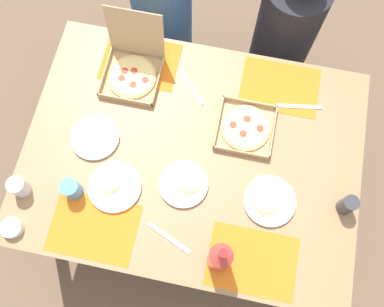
# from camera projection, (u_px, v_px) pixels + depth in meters

# --- Properties ---
(ground_plane) EXTENTS (6.00, 6.00, 0.00)m
(ground_plane) POSITION_uv_depth(u_px,v_px,m) (192.00, 191.00, 2.53)
(ground_plane) COLOR brown
(dining_table) EXTENTS (1.48, 1.10, 0.73)m
(dining_table) POSITION_uv_depth(u_px,v_px,m) (192.00, 160.00, 1.93)
(dining_table) COLOR #3F3328
(dining_table) RESTS_ON ground_plane
(placemat_near_left) EXTENTS (0.36, 0.26, 0.00)m
(placemat_near_left) POSITION_uv_depth(u_px,v_px,m) (94.00, 228.00, 1.73)
(placemat_near_left) COLOR orange
(placemat_near_left) RESTS_ON dining_table
(placemat_near_right) EXTENTS (0.36, 0.26, 0.00)m
(placemat_near_right) POSITION_uv_depth(u_px,v_px,m) (252.00, 261.00, 1.69)
(placemat_near_right) COLOR orange
(placemat_near_right) RESTS_ON dining_table
(placemat_far_left) EXTENTS (0.36, 0.26, 0.00)m
(placemat_far_left) POSITION_uv_depth(u_px,v_px,m) (141.00, 61.00, 1.98)
(placemat_far_left) COLOR orange
(placemat_far_left) RESTS_ON dining_table
(placemat_far_right) EXTENTS (0.36, 0.26, 0.00)m
(placemat_far_right) POSITION_uv_depth(u_px,v_px,m) (280.00, 87.00, 1.94)
(placemat_far_right) COLOR orange
(placemat_far_right) RESTS_ON dining_table
(pizza_box_center) EXTENTS (0.25, 0.25, 0.04)m
(pizza_box_center) POSITION_uv_depth(u_px,v_px,m) (245.00, 128.00, 1.86)
(pizza_box_center) COLOR tan
(pizza_box_center) RESTS_ON dining_table
(pizza_box_edge_far) EXTENTS (0.26, 0.29, 0.29)m
(pizza_box_edge_far) POSITION_uv_depth(u_px,v_px,m) (133.00, 67.00, 1.92)
(pizza_box_edge_far) COLOR tan
(pizza_box_edge_far) RESTS_ON dining_table
(plate_far_left) EXTENTS (0.21, 0.21, 0.03)m
(plate_far_left) POSITION_uv_depth(u_px,v_px,m) (184.00, 184.00, 1.78)
(plate_far_left) COLOR white
(plate_far_left) RESTS_ON dining_table
(plate_near_right) EXTENTS (0.22, 0.22, 0.02)m
(plate_near_right) POSITION_uv_depth(u_px,v_px,m) (95.00, 137.00, 1.85)
(plate_near_right) COLOR white
(plate_near_right) RESTS_ON dining_table
(plate_middle) EXTENTS (0.23, 0.23, 0.03)m
(plate_middle) POSITION_uv_depth(u_px,v_px,m) (114.00, 186.00, 1.78)
(plate_middle) COLOR white
(plate_middle) RESTS_ON dining_table
(plate_far_right) EXTENTS (0.22, 0.22, 0.03)m
(plate_far_right) POSITION_uv_depth(u_px,v_px,m) (269.00, 201.00, 1.76)
(plate_far_right) COLOR white
(plate_far_right) RESTS_ON dining_table
(soda_bottle) EXTENTS (0.09, 0.09, 0.32)m
(soda_bottle) POSITION_uv_depth(u_px,v_px,m) (220.00, 258.00, 1.57)
(soda_bottle) COLOR #B2382D
(soda_bottle) RESTS_ON dining_table
(cup_spare) EXTENTS (0.07, 0.07, 0.09)m
(cup_spare) POSITION_uv_depth(u_px,v_px,m) (19.00, 187.00, 1.74)
(cup_spare) COLOR silver
(cup_spare) RESTS_ON dining_table
(cup_red) EXTENTS (0.06, 0.06, 0.11)m
(cup_red) POSITION_uv_depth(u_px,v_px,m) (348.00, 205.00, 1.71)
(cup_red) COLOR #333338
(cup_red) RESTS_ON dining_table
(cup_dark) EXTENTS (0.08, 0.08, 0.10)m
(cup_dark) POSITION_uv_depth(u_px,v_px,m) (71.00, 189.00, 1.74)
(cup_dark) COLOR teal
(cup_dark) RESTS_ON dining_table
(condiment_bowl) EXTENTS (0.09, 0.09, 0.04)m
(condiment_bowl) POSITION_uv_depth(u_px,v_px,m) (12.00, 228.00, 1.72)
(condiment_bowl) COLOR white
(condiment_bowl) RESTS_ON dining_table
(knife_by_far_left) EXTENTS (0.15, 0.17, 0.00)m
(knife_by_far_left) POSITION_uv_depth(u_px,v_px,m) (191.00, 87.00, 1.94)
(knife_by_far_left) COLOR #B7B7BC
(knife_by_far_left) RESTS_ON dining_table
(knife_by_near_left) EXTENTS (0.21, 0.05, 0.00)m
(knife_by_near_left) POSITION_uv_depth(u_px,v_px,m) (299.00, 107.00, 1.91)
(knife_by_near_left) COLOR #B7B7BC
(knife_by_near_left) RESTS_ON dining_table
(knife_by_far_right) EXTENTS (0.20, 0.10, 0.00)m
(knife_by_far_right) POSITION_uv_depth(u_px,v_px,m) (169.00, 238.00, 1.72)
(knife_by_far_right) COLOR #B7B7BC
(knife_by_far_right) RESTS_ON dining_table
(diner_left_seat) EXTENTS (0.32, 0.32, 1.12)m
(diner_left_seat) POSITION_uv_depth(u_px,v_px,m) (163.00, 20.00, 2.33)
(diner_left_seat) COLOR #33598C
(diner_left_seat) RESTS_ON ground_plane
(diner_right_seat) EXTENTS (0.32, 0.32, 1.12)m
(diner_right_seat) POSITION_uv_depth(u_px,v_px,m) (282.00, 41.00, 2.28)
(diner_right_seat) COLOR black
(diner_right_seat) RESTS_ON ground_plane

